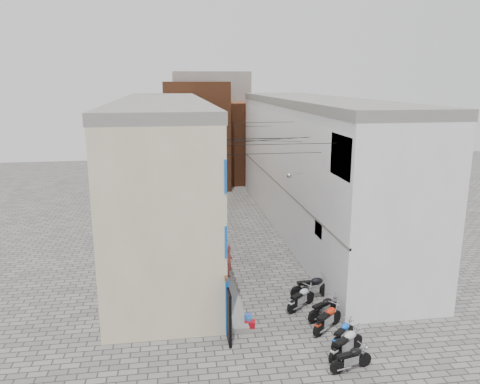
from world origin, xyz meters
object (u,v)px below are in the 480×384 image
water_jug_far (248,320)px  motorcycle_a (351,358)px  motorcycle_c (343,332)px  person_a (229,262)px  motorcycle_d (328,318)px  motorcycle_b (346,343)px  water_jug_near (248,321)px  motorcycle_g (312,286)px  motorcycle_e (324,307)px  person_b (225,247)px  red_crate (250,324)px  motorcycle_f (301,297)px

water_jug_far → motorcycle_a: bearing=-49.9°
motorcycle_c → person_a: 7.43m
motorcycle_d → person_a: bearing=174.0°
motorcycle_b → water_jug_near: bearing=-164.7°
motorcycle_g → water_jug_far: motorcycle_g is taller
motorcycle_c → water_jug_far: size_ratio=3.50×
motorcycle_e → motorcycle_g: motorcycle_g is taller
motorcycle_b → motorcycle_d: size_ratio=1.02×
motorcycle_g → person_a: size_ratio=1.22×
motorcycle_c → water_jug_near: size_ratio=3.77×
water_jug_far → motorcycle_b: bearing=-41.5°
motorcycle_a → motorcycle_e: 3.75m
motorcycle_c → person_b: person_b is taller
motorcycle_b → person_b: person_b is taller
motorcycle_a → motorcycle_d: size_ratio=0.88×
motorcycle_b → red_crate: motorcycle_b is taller
motorcycle_e → red_crate: (-3.31, -0.25, -0.40)m
motorcycle_a → person_a: person_a is taller
motorcycle_e → red_crate: 3.34m
water_jug_far → motorcycle_e: bearing=1.0°
motorcycle_f → red_crate: bearing=-100.2°
motorcycle_e → motorcycle_d: bearing=-38.9°
person_a → red_crate: size_ratio=3.95×
motorcycle_c → person_a: (-3.70, 6.41, 0.64)m
water_jug_far → red_crate: 0.22m
motorcycle_b → motorcycle_d: 1.95m
red_crate → person_b: bearing=91.5°
motorcycle_c → water_jug_far: (-3.43, 2.00, -0.25)m
motorcycle_c → motorcycle_g: size_ratio=0.79×
water_jug_near → water_jug_far: (0.00, 0.08, 0.02)m
motorcycle_d → motorcycle_f: motorcycle_d is taller
motorcycle_e → person_a: bearing=-169.4°
motorcycle_a → motorcycle_d: (0.08, 2.78, 0.07)m
motorcycle_b → motorcycle_c: (0.19, 0.86, -0.09)m
person_b → water_jug_near: (0.15, -6.98, -0.80)m
motorcycle_d → water_jug_near: size_ratio=4.37×
motorcycle_d → person_b: 8.51m
motorcycle_c → motorcycle_d: (-0.25, 1.09, 0.08)m
motorcycle_b → motorcycle_f: bearing=154.6°
motorcycle_e → motorcycle_f: (-0.72, 1.05, 0.01)m
motorcycle_a → water_jug_near: bearing=-153.1°
person_b → red_crate: 7.15m
motorcycle_a → person_a: 8.79m
motorcycle_b → water_jug_far: motorcycle_b is taller
motorcycle_f → person_a: size_ratio=1.06×
motorcycle_d → water_jug_far: size_ratio=4.06×
red_crate → person_a: bearing=93.8°
motorcycle_a → red_crate: 4.67m
water_jug_far → red_crate: (0.04, -0.19, -0.10)m
motorcycle_a → motorcycle_b: (0.13, 0.83, 0.08)m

